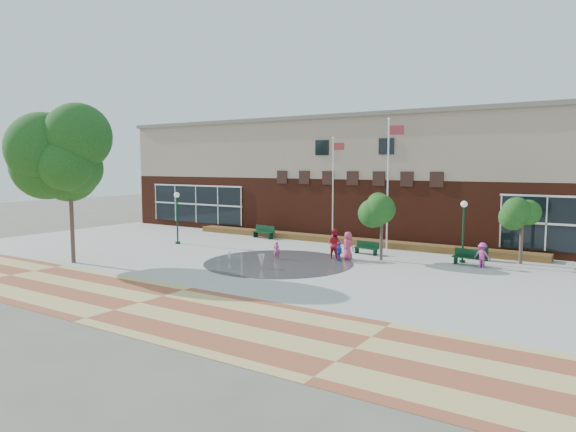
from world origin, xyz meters
The scene contains 24 objects.
ground centered at (0.00, 0.00, 0.00)m, with size 120.00×120.00×0.00m, color #666056.
plaza_concrete centered at (0.00, 4.00, 0.00)m, with size 46.00×18.00×0.01m, color #A8A8A0.
paver_band centered at (0.00, -7.00, 0.00)m, with size 46.00×6.00×0.01m, color #9B4F33.
splash_pad centered at (0.00, 3.00, 0.00)m, with size 8.40×8.40×0.01m, color #383A3D.
library_building centered at (0.00, 17.48, 4.64)m, with size 44.40×10.40×9.20m.
flower_bed centered at (0.00, 11.60, 0.00)m, with size 26.00×1.20×0.40m, color #A42B1D.
flagpole_left centered at (-0.56, 10.64, 4.14)m, with size 0.87×0.16×7.44m.
flagpole_right centered at (3.41, 10.73, 4.77)m, with size 0.98×0.48×8.53m.
lamp_left centered at (-9.92, 5.06, 2.27)m, with size 0.39×0.39×3.65m.
lamp_right centered at (8.70, 8.74, 2.19)m, with size 0.37×0.37×3.53m.
bench_left centered at (-6.45, 10.54, 0.31)m, with size 1.98×0.81×0.97m.
bench_mid centered at (2.99, 8.29, 0.26)m, with size 1.66×0.71×0.81m.
bench_right centered at (9.23, 8.10, 0.29)m, with size 1.85×0.74×0.91m.
trash_can centered at (9.56, 10.07, 0.47)m, with size 0.56×0.56×0.92m.
tree_big_left centered at (-9.81, -3.23, 6.04)m, with size 5.28×5.28×8.45m.
tree_mid centered at (4.57, 6.87, 3.01)m, with size 2.45×2.45×4.13m.
tree_small_right centered at (11.53, 10.13, 2.75)m, with size 2.20×2.20×3.76m.
water_jet_a centered at (0.07, 1.26, 0.00)m, with size 0.38×0.38×0.74m, color white.
water_jet_b centered at (-2.81, 2.07, 0.00)m, with size 0.21×0.21×0.48m, color white.
child_splash centered at (-0.78, 3.97, 0.52)m, with size 0.38×0.25×1.05m, color #C53C85.
adult_red centered at (2.06, 5.80, 0.90)m, with size 0.88×0.68×1.80m, color red.
adult_pink centered at (2.79, 6.15, 0.82)m, with size 0.81×0.52×1.65m, color #DF446C.
child_blue centered at (2.68, 5.27, 0.57)m, with size 0.66×0.28×1.13m, color #313FB1.
person_bench centered at (9.98, 7.80, 0.69)m, with size 0.89×0.51×1.39m, color #D13EA3.
Camera 1 is at (15.94, -20.69, 5.54)m, focal length 32.00 mm.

